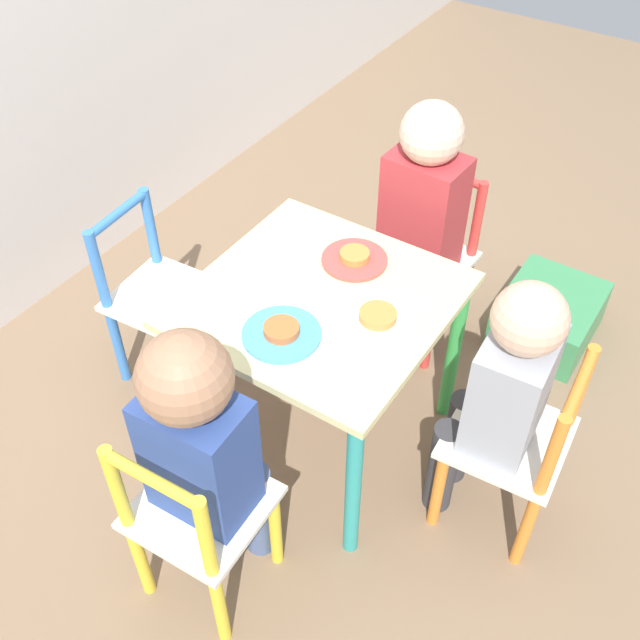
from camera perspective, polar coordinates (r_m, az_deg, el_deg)
name	(u,v)px	position (r m, az deg, el deg)	size (l,w,h in m)	color
ground_plane	(320,430)	(2.07, 0.00, -8.41)	(6.00, 6.00, 0.00)	#7F664C
kids_table	(320,321)	(1.76, 0.00, -0.10)	(0.57, 0.57, 0.49)	beige
chair_red	(424,262)	(2.19, 7.92, 4.42)	(0.27, 0.27, 0.53)	silver
chair_yellow	(196,521)	(1.63, -9.42, -14.84)	(0.27, 0.27, 0.53)	silver
chair_orange	(516,447)	(1.77, 14.68, -9.32)	(0.28, 0.28, 0.53)	silver
chair_blue	(158,299)	(2.09, -12.21, 1.57)	(0.28, 0.28, 0.53)	silver
child_right	(420,214)	(2.02, 7.60, 8.03)	(0.22, 0.21, 0.78)	#7A6B5B
child_left	(203,442)	(1.49, -8.89, -9.13)	(0.23, 0.21, 0.75)	#4C608E
child_front	(501,388)	(1.65, 13.65, -5.07)	(0.21, 0.21, 0.72)	#38383D
plate_right	(355,259)	(1.80, 2.65, 4.70)	(0.16, 0.16, 0.03)	#E54C47
plate_left	(282,333)	(1.61, -2.95, -0.99)	(0.17, 0.17, 0.03)	#4C9EE0
plate_front	(378,319)	(1.64, 4.41, 0.09)	(0.19, 0.19, 0.03)	white
storage_bin	(548,316)	(2.37, 17.00, 0.30)	(0.32, 0.27, 0.15)	#3D8E56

